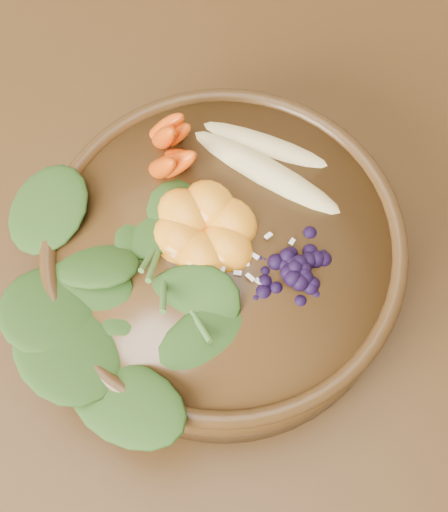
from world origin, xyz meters
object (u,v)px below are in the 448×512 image
at_px(stoneware_bowl, 224,261).
at_px(carrot_cluster, 165,126).
at_px(mandarin_cluster, 204,222).
at_px(kale_heap, 126,246).
at_px(blueberry_pile, 297,261).
at_px(banana_halves, 266,149).

distance_m(stoneware_bowl, carrot_cluster, 0.12).
distance_m(stoneware_bowl, mandarin_cluster, 0.06).
height_order(kale_heap, carrot_cluster, carrot_cluster).
distance_m(kale_heap, blueberry_pile, 0.13).
distance_m(banana_halves, blueberry_pile, 0.10).
xyz_separation_m(mandarin_cluster, blueberry_pile, (0.03, -0.07, 0.00)).
relative_size(carrot_cluster, blueberry_pile, 0.60).
xyz_separation_m(stoneware_bowl, carrot_cluster, (0.01, 0.09, 0.08)).
height_order(mandarin_cluster, blueberry_pile, blueberry_pile).
bearing_deg(kale_heap, blueberry_pile, -43.26).
xyz_separation_m(kale_heap, carrot_cluster, (0.08, 0.06, 0.02)).
xyz_separation_m(kale_heap, mandarin_cluster, (0.06, -0.02, -0.01)).
height_order(stoneware_bowl, mandarin_cluster, mandarin_cluster).
relative_size(stoneware_bowl, carrot_cluster, 3.62).
bearing_deg(banana_halves, kale_heap, 156.45).
relative_size(carrot_cluster, banana_halves, 0.48).
xyz_separation_m(stoneware_bowl, mandarin_cluster, (-0.01, 0.02, 0.05)).
bearing_deg(kale_heap, stoneware_bowl, -28.19).
xyz_separation_m(kale_heap, banana_halves, (0.14, 0.00, -0.01)).
distance_m(kale_heap, carrot_cluster, 0.10).
xyz_separation_m(stoneware_bowl, blueberry_pile, (0.03, -0.05, 0.06)).
relative_size(stoneware_bowl, kale_heap, 1.53).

